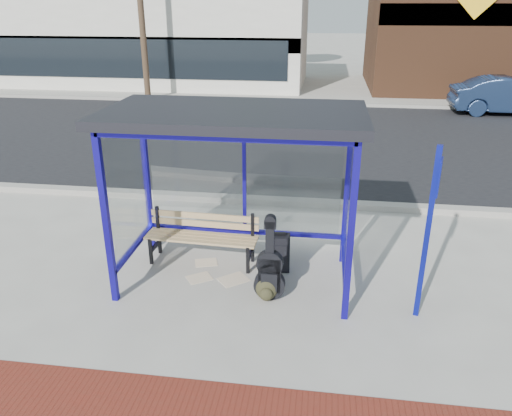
# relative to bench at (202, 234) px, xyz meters

# --- Properties ---
(ground) EXTENTS (120.00, 120.00, 0.00)m
(ground) POSITION_rel_bench_xyz_m (0.60, -0.46, -0.45)
(ground) COLOR #B2ADA0
(ground) RESTS_ON ground
(curb_near) EXTENTS (60.00, 0.25, 0.12)m
(curb_near) POSITION_rel_bench_xyz_m (0.60, 2.44, -0.39)
(curb_near) COLOR gray
(curb_near) RESTS_ON ground
(street_asphalt) EXTENTS (60.00, 10.00, 0.00)m
(street_asphalt) POSITION_rel_bench_xyz_m (0.60, 7.54, -0.44)
(street_asphalt) COLOR black
(street_asphalt) RESTS_ON ground
(curb_far) EXTENTS (60.00, 0.25, 0.12)m
(curb_far) POSITION_rel_bench_xyz_m (0.60, 12.64, -0.39)
(curb_far) COLOR gray
(curb_far) RESTS_ON ground
(far_sidewalk) EXTENTS (60.00, 4.00, 0.01)m
(far_sidewalk) POSITION_rel_bench_xyz_m (0.60, 14.54, -0.44)
(far_sidewalk) COLOR #B2ADA0
(far_sidewalk) RESTS_ON ground
(bus_shelter) EXTENTS (3.30, 1.80, 2.42)m
(bus_shelter) POSITION_rel_bench_xyz_m (0.60, -0.39, 1.62)
(bus_shelter) COLOR #150D8F
(bus_shelter) RESTS_ON ground
(storefront_white) EXTENTS (18.00, 6.04, 4.00)m
(storefront_white) POSITION_rel_bench_xyz_m (-8.40, 17.53, 1.55)
(storefront_white) COLOR silver
(storefront_white) RESTS_ON ground
(storefront_brown) EXTENTS (10.00, 7.08, 6.40)m
(storefront_brown) POSITION_rel_bench_xyz_m (8.60, 18.04, 2.75)
(storefront_brown) COLOR #59331E
(storefront_brown) RESTS_ON ground
(bench) EXTENTS (1.69, 0.49, 0.79)m
(bench) POSITION_rel_bench_xyz_m (0.00, 0.00, 0.00)
(bench) COLOR black
(bench) RESTS_ON ground
(guitar_bag) EXTENTS (0.42, 0.12, 1.13)m
(guitar_bag) POSITION_rel_bench_xyz_m (1.12, -0.89, -0.03)
(guitar_bag) COLOR black
(guitar_bag) RESTS_ON ground
(suitcase) EXTENTS (0.37, 0.26, 0.61)m
(suitcase) POSITION_rel_bench_xyz_m (1.15, -0.12, -0.16)
(suitcase) COLOR black
(suitcase) RESTS_ON ground
(backpack) EXTENTS (0.32, 0.29, 0.37)m
(backpack) POSITION_rel_bench_xyz_m (1.08, -0.92, -0.27)
(backpack) COLOR #292717
(backpack) RESTS_ON ground
(sign_post) EXTENTS (0.12, 0.27, 2.21)m
(sign_post) POSITION_rel_bench_xyz_m (3.00, -1.01, 0.80)
(sign_post) COLOR #0D1592
(sign_post) RESTS_ON ground
(newspaper_a) EXTENTS (0.43, 0.41, 0.01)m
(newspaper_a) POSITION_rel_bench_xyz_m (0.06, -0.52, -0.44)
(newspaper_a) COLOR white
(newspaper_a) RESTS_ON ground
(newspaper_b) EXTENTS (0.50, 0.49, 0.01)m
(newspaper_b) POSITION_rel_bench_xyz_m (0.56, -0.49, -0.44)
(newspaper_b) COLOR white
(newspaper_b) RESTS_ON ground
(newspaper_c) EXTENTS (0.39, 0.35, 0.01)m
(newspaper_c) POSITION_rel_bench_xyz_m (0.06, -0.06, -0.44)
(newspaper_c) COLOR white
(newspaper_c) RESTS_ON ground
(parked_car) EXTENTS (3.88, 1.37, 1.28)m
(parked_car) POSITION_rel_bench_xyz_m (8.02, 11.93, 0.19)
(parked_car) COLOR #1A2B4A
(parked_car) RESTS_ON ground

